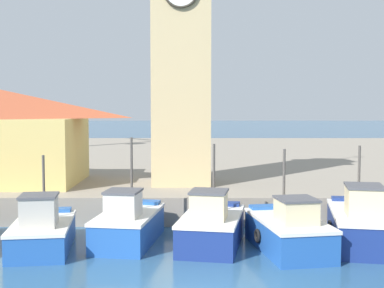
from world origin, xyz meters
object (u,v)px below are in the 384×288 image
at_px(fishing_boat_mid_right, 289,231).
at_px(fishing_boat_center, 212,226).
at_px(fishing_boat_left_inner, 43,231).
at_px(fishing_boat_right_inner, 361,224).
at_px(fishing_boat_mid_left, 128,224).
at_px(clock_tower, 182,43).

bearing_deg(fishing_boat_mid_right, fishing_boat_center, 166.38).
relative_size(fishing_boat_left_inner, fishing_boat_right_inner, 0.82).
relative_size(fishing_boat_center, fishing_boat_right_inner, 0.88).
height_order(fishing_boat_center, fishing_boat_mid_right, fishing_boat_center).
bearing_deg(fishing_boat_right_inner, fishing_boat_mid_left, 178.42).
relative_size(fishing_boat_mid_left, fishing_boat_center, 0.96).
relative_size(fishing_boat_center, clock_tower, 0.31).
bearing_deg(fishing_boat_right_inner, fishing_boat_left_inner, -176.74).
distance_m(fishing_boat_mid_left, fishing_boat_mid_right, 6.11).
bearing_deg(fishing_boat_center, clock_tower, 99.77).
height_order(fishing_boat_mid_left, fishing_boat_right_inner, fishing_boat_mid_left).
bearing_deg(fishing_boat_left_inner, fishing_boat_center, 5.18).
height_order(fishing_boat_mid_right, fishing_boat_right_inner, fishing_boat_right_inner).
distance_m(fishing_boat_left_inner, fishing_boat_mid_right, 9.09).
xyz_separation_m(fishing_boat_left_inner, fishing_boat_mid_right, (9.09, -0.11, 0.02)).
distance_m(fishing_boat_right_inner, clock_tower, 12.64).
bearing_deg(fishing_boat_mid_left, fishing_boat_mid_right, -9.80).
bearing_deg(fishing_boat_mid_right, fishing_boat_left_inner, 179.29).
height_order(fishing_boat_left_inner, fishing_boat_mid_left, fishing_boat_mid_left).
distance_m(fishing_boat_center, clock_tower, 10.75).
xyz_separation_m(fishing_boat_mid_right, clock_tower, (-4.09, 8.09, 7.71)).
height_order(fishing_boat_mid_left, clock_tower, clock_tower).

